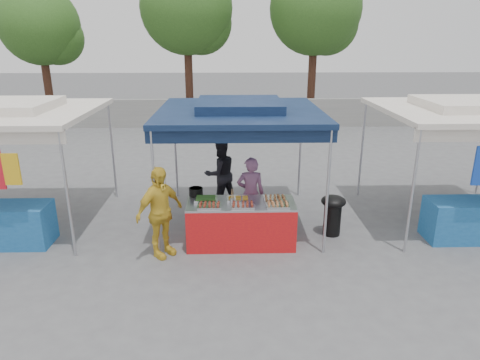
{
  "coord_description": "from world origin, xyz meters",
  "views": [
    {
      "loc": [
        -0.2,
        -7.45,
        3.77
      ],
      "look_at": [
        0.0,
        0.6,
        1.05
      ],
      "focal_mm": 32.0,
      "sensor_mm": 36.0,
      "label": 1
    }
  ],
  "objects_px": {
    "cooking_pot": "(196,192)",
    "customer_person": "(160,212)",
    "vendor_woman": "(251,194)",
    "wok_burner": "(333,212)",
    "vendor_table": "(241,223)",
    "helper_man": "(220,174)"
  },
  "relations": [
    {
      "from": "helper_man",
      "to": "wok_burner",
      "type": "bearing_deg",
      "value": 118.22
    },
    {
      "from": "wok_burner",
      "to": "helper_man",
      "type": "relative_size",
      "value": 0.52
    },
    {
      "from": "helper_man",
      "to": "customer_person",
      "type": "distance_m",
      "value": 2.56
    },
    {
      "from": "vendor_woman",
      "to": "wok_burner",
      "type": "bearing_deg",
      "value": 169.21
    },
    {
      "from": "vendor_table",
      "to": "wok_burner",
      "type": "bearing_deg",
      "value": 11.59
    },
    {
      "from": "customer_person",
      "to": "cooking_pot",
      "type": "bearing_deg",
      "value": 6.02
    },
    {
      "from": "cooking_pot",
      "to": "customer_person",
      "type": "bearing_deg",
      "value": -126.66
    },
    {
      "from": "vendor_woman",
      "to": "cooking_pot",
      "type": "bearing_deg",
      "value": 15.46
    },
    {
      "from": "vendor_table",
      "to": "customer_person",
      "type": "xyz_separation_m",
      "value": [
        -1.44,
        -0.41,
        0.41
      ]
    },
    {
      "from": "wok_burner",
      "to": "customer_person",
      "type": "distance_m",
      "value": 3.37
    },
    {
      "from": "cooking_pot",
      "to": "helper_man",
      "type": "distance_m",
      "value": 1.63
    },
    {
      "from": "wok_burner",
      "to": "vendor_woman",
      "type": "height_order",
      "value": "vendor_woman"
    },
    {
      "from": "cooking_pot",
      "to": "wok_burner",
      "type": "height_order",
      "value": "cooking_pot"
    },
    {
      "from": "wok_burner",
      "to": "helper_man",
      "type": "height_order",
      "value": "helper_man"
    },
    {
      "from": "vendor_woman",
      "to": "helper_man",
      "type": "bearing_deg",
      "value": -63.76
    },
    {
      "from": "wok_burner",
      "to": "helper_man",
      "type": "xyz_separation_m",
      "value": [
        -2.24,
        1.57,
        0.3
      ]
    },
    {
      "from": "vendor_table",
      "to": "vendor_woman",
      "type": "xyz_separation_m",
      "value": [
        0.21,
        0.67,
        0.34
      ]
    },
    {
      "from": "vendor_table",
      "to": "customer_person",
      "type": "relative_size",
      "value": 1.2
    },
    {
      "from": "vendor_woman",
      "to": "customer_person",
      "type": "xyz_separation_m",
      "value": [
        -1.65,
        -1.08,
        0.07
      ]
    },
    {
      "from": "wok_burner",
      "to": "customer_person",
      "type": "bearing_deg",
      "value": -169.68
    },
    {
      "from": "vendor_woman",
      "to": "vendor_table",
      "type": "bearing_deg",
      "value": 72.31
    },
    {
      "from": "vendor_table",
      "to": "helper_man",
      "type": "relative_size",
      "value": 1.27
    }
  ]
}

